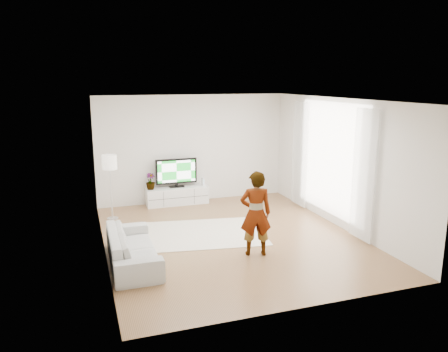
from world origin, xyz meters
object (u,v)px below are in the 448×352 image
object	(u,v)px
media_console	(177,196)
rug	(203,233)
television	(176,172)
sofa	(133,247)
player	(256,213)
floor_lamp	(110,165)

from	to	relation	value
media_console	rug	world-z (taller)	media_console
television	sofa	distance (m)	3.82
player	sofa	distance (m)	2.27
media_console	sofa	bearing A→B (deg)	-114.67
television	floor_lamp	size ratio (longest dim) A/B	0.71
rug	player	bearing A→B (deg)	-66.59
television	player	bearing A→B (deg)	-80.64
sofa	player	bearing A→B (deg)	-98.53
television	player	xyz separation A→B (m)	(0.62, -3.79, -0.05)
sofa	floor_lamp	distance (m)	2.87
television	floor_lamp	bearing A→B (deg)	-156.32
television	rug	size ratio (longest dim) A/B	0.42
player	media_console	bearing A→B (deg)	-66.85
media_console	floor_lamp	world-z (taller)	floor_lamp
media_console	floor_lamp	distance (m)	2.13
television	sofa	size ratio (longest dim) A/B	0.53
rug	sofa	size ratio (longest dim) A/B	1.26
media_console	television	size ratio (longest dim) A/B	1.50
media_console	rug	size ratio (longest dim) A/B	0.63
television	sofa	xyz separation A→B (m)	(-1.57, -3.43, -0.56)
media_console	floor_lamp	bearing A→B (deg)	-157.11
rug	media_console	bearing A→B (deg)	90.51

